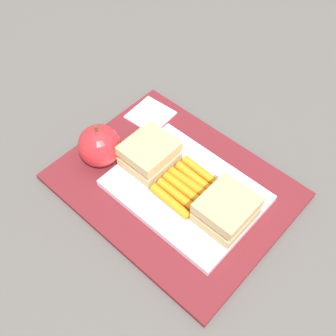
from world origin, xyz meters
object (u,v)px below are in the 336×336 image
at_px(food_tray, 185,191).
at_px(sandwich_half_right, 149,154).
at_px(apple, 100,146).
at_px(paper_napkin, 150,115).
at_px(sandwich_half_left, 226,210).
at_px(carrot_sticks_bundle, 186,186).

relative_size(food_tray, sandwich_half_right, 2.88).
distance_m(apple, paper_napkin, 0.13).
xyz_separation_m(food_tray, sandwich_half_right, (0.08, 0.00, 0.03)).
bearing_deg(food_tray, sandwich_half_right, 0.00).
bearing_deg(sandwich_half_left, paper_napkin, -19.85).
xyz_separation_m(food_tray, carrot_sticks_bundle, (-0.00, -0.00, 0.01)).
xyz_separation_m(sandwich_half_left, apple, (0.23, 0.04, 0.00)).
distance_m(food_tray, sandwich_half_right, 0.08).
height_order(apple, paper_napkin, apple).
xyz_separation_m(sandwich_half_left, paper_napkin, (0.24, -0.09, -0.03)).
distance_m(food_tray, sandwich_half_left, 0.08).
bearing_deg(apple, food_tray, -163.60).
distance_m(carrot_sticks_bundle, paper_napkin, 0.18).
bearing_deg(sandwich_half_right, sandwich_half_left, 180.00).
relative_size(carrot_sticks_bundle, paper_napkin, 1.27).
bearing_deg(food_tray, apple, 16.40).
distance_m(sandwich_half_right, carrot_sticks_bundle, 0.08).
bearing_deg(sandwich_half_right, food_tray, 180.00).
relative_size(apple, paper_napkin, 1.18).
xyz_separation_m(carrot_sticks_bundle, apple, (0.15, 0.04, 0.02)).
xyz_separation_m(food_tray, sandwich_half_left, (-0.08, 0.00, 0.03)).
relative_size(sandwich_half_left, carrot_sticks_bundle, 0.90).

